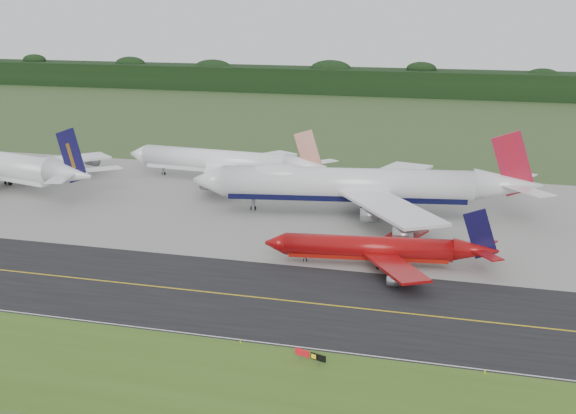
% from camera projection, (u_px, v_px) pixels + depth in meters
% --- Properties ---
extents(ground, '(600.00, 600.00, 0.00)m').
position_uv_depth(ground, '(250.00, 287.00, 125.31)').
color(ground, '#2E431F').
rests_on(ground, ground).
extents(grass_verge, '(400.00, 30.00, 0.01)m').
position_uv_depth(grass_verge, '(151.00, 387.00, 92.80)').
color(grass_verge, '#395D1B').
rests_on(grass_verge, ground).
extents(taxiway, '(400.00, 32.00, 0.02)m').
position_uv_depth(taxiway, '(241.00, 296.00, 121.59)').
color(taxiway, black).
rests_on(taxiway, ground).
extents(apron, '(400.00, 78.00, 0.01)m').
position_uv_depth(apron, '(328.00, 209.00, 172.68)').
color(apron, gray).
rests_on(apron, ground).
extents(taxiway_centreline, '(400.00, 0.40, 0.00)m').
position_uv_depth(taxiway_centreline, '(241.00, 296.00, 121.59)').
color(taxiway_centreline, gold).
rests_on(taxiway_centreline, taxiway).
extents(taxiway_edge_line, '(400.00, 0.25, 0.00)m').
position_uv_depth(taxiway_edge_line, '(202.00, 335.00, 107.19)').
color(taxiway_edge_line, silver).
rests_on(taxiway_edge_line, taxiway).
extents(horizon_treeline, '(700.00, 25.00, 12.00)m').
position_uv_depth(horizon_treeline, '(440.00, 85.00, 378.24)').
color(horizon_treeline, black).
rests_on(horizon_treeline, ground).
extents(jet_ba_747, '(72.56, 59.36, 18.30)m').
position_uv_depth(jet_ba_747, '(359.00, 185.00, 167.33)').
color(jet_ba_747, silver).
rests_on(jet_ba_747, ground).
extents(jet_red_737, '(39.31, 31.77, 10.62)m').
position_uv_depth(jet_red_737, '(381.00, 249.00, 134.97)').
color(jet_red_737, maroon).
rests_on(jet_red_737, ground).
extents(jet_star_tail, '(54.07, 45.06, 14.25)m').
position_uv_depth(jet_star_tail, '(225.00, 162.00, 198.94)').
color(jet_star_tail, white).
rests_on(jet_star_tail, ground).
extents(taxiway_sign, '(4.30, 1.63, 1.50)m').
position_uv_depth(taxiway_sign, '(310.00, 355.00, 98.64)').
color(taxiway_sign, slate).
rests_on(taxiway_sign, ground).
extents(edge_marker_center, '(0.16, 0.16, 0.50)m').
position_uv_depth(edge_marker_center, '(240.00, 341.00, 104.61)').
color(edge_marker_center, yellow).
rests_on(edge_marker_center, ground).
extents(edge_marker_right, '(0.16, 0.16, 0.50)m').
position_uv_depth(edge_marker_right, '(485.00, 372.00, 96.02)').
color(edge_marker_right, yellow).
rests_on(edge_marker_right, ground).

